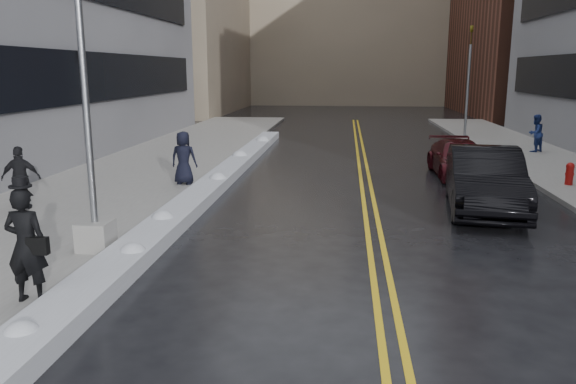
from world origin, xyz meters
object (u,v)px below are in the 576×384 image
(pedestrian_fedora, at_px, (26,245))
(car_black, at_px, (485,180))
(pedestrian_d, at_px, (21,178))
(pedestrian_east, at_px, (535,133))
(fire_hydrant, at_px, (570,173))
(pedestrian_c, at_px, (184,158))
(car_maroon, at_px, (459,159))
(lamppost, at_px, (88,135))
(traffic_signal, at_px, (468,77))

(pedestrian_fedora, bearing_deg, car_black, -139.79)
(pedestrian_fedora, bearing_deg, pedestrian_d, -58.60)
(pedestrian_fedora, height_order, pedestrian_east, pedestrian_fedora)
(fire_hydrant, height_order, pedestrian_fedora, pedestrian_fedora)
(pedestrian_c, height_order, car_maroon, pedestrian_c)
(lamppost, distance_m, pedestrian_fedora, 3.01)
(traffic_signal, relative_size, pedestrian_east, 3.57)
(fire_hydrant, bearing_deg, pedestrian_d, -162.74)
(pedestrian_fedora, xyz_separation_m, pedestrian_d, (-3.53, 5.75, -0.09))
(traffic_signal, bearing_deg, pedestrian_d, -128.88)
(pedestrian_d, bearing_deg, pedestrian_fedora, 107.23)
(pedestrian_east, bearing_deg, traffic_signal, -111.50)
(pedestrian_fedora, distance_m, pedestrian_c, 9.50)
(fire_hydrant, height_order, pedestrian_east, pedestrian_east)
(pedestrian_fedora, relative_size, pedestrian_c, 1.09)
(pedestrian_c, distance_m, pedestrian_d, 5.00)
(car_black, bearing_deg, lamppost, -144.46)
(traffic_signal, relative_size, pedestrian_d, 3.56)
(pedestrian_fedora, xyz_separation_m, pedestrian_east, (13.49, 18.27, -0.09))
(pedestrian_fedora, relative_size, car_maroon, 0.42)
(pedestrian_c, bearing_deg, fire_hydrant, -172.21)
(pedestrian_c, bearing_deg, lamppost, 93.50)
(pedestrian_fedora, xyz_separation_m, car_black, (8.77, 7.46, -0.23))
(traffic_signal, distance_m, pedestrian_c, 19.41)
(fire_hydrant, relative_size, car_black, 0.14)
(pedestrian_d, relative_size, car_black, 0.32)
(car_black, relative_size, car_maroon, 1.18)
(traffic_signal, height_order, car_maroon, traffic_signal)
(pedestrian_east, xyz_separation_m, car_black, (-4.72, -10.81, -0.13))
(lamppost, bearing_deg, pedestrian_d, 137.78)
(lamppost, distance_m, traffic_signal, 24.98)
(traffic_signal, height_order, pedestrian_d, traffic_signal)
(pedestrian_fedora, distance_m, pedestrian_east, 22.71)
(pedestrian_d, bearing_deg, pedestrian_east, -158.01)
(car_black, distance_m, car_maroon, 5.15)
(traffic_signal, distance_m, car_maroon, 12.63)
(fire_hydrant, height_order, car_black, car_black)
(pedestrian_c, bearing_deg, car_maroon, -159.01)
(lamppost, xyz_separation_m, car_black, (8.87, 4.83, -1.67))
(fire_hydrant, bearing_deg, pedestrian_fedora, -138.93)
(pedestrian_east, distance_m, car_black, 11.79)
(pedestrian_d, distance_m, car_black, 12.42)
(pedestrian_fedora, distance_m, pedestrian_d, 6.74)
(pedestrian_d, height_order, pedestrian_east, pedestrian_d)
(traffic_signal, height_order, car_black, traffic_signal)
(pedestrian_c, bearing_deg, pedestrian_d, 51.05)
(lamppost, distance_m, car_black, 10.24)
(pedestrian_c, xyz_separation_m, pedestrian_d, (-3.32, -3.75, -0.01))
(pedestrian_d, height_order, car_black, pedestrian_d)
(pedestrian_d, bearing_deg, fire_hydrant, -177.08)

